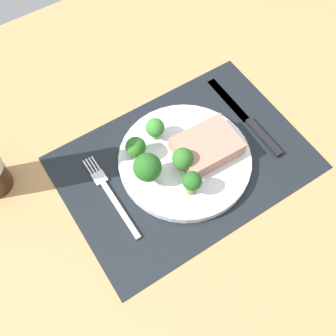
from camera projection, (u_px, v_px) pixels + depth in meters
ground_plane at (184, 167)px, 83.24cm from camera, size 140.00×110.00×3.00cm
placemat at (185, 163)px, 81.80cm from camera, size 46.59×32.69×0.30cm
plate at (185, 160)px, 80.97cm from camera, size 25.35×25.35×1.60cm
steak at (207, 146)px, 79.82cm from camera, size 11.97×9.19×2.96cm
broccoli_near_steak at (192, 182)px, 74.10cm from camera, size 3.49×3.49×5.40cm
broccoli_front_edge at (136, 148)px, 77.98cm from camera, size 3.86×3.86×5.02cm
broccoli_near_fork at (155, 128)px, 80.12cm from camera, size 3.62×3.62×4.88cm
broccoli_back_left at (147, 167)px, 74.54cm from camera, size 5.13×5.13×6.80cm
broccoli_center at (183, 159)px, 76.55cm from camera, size 3.94×3.94×5.24cm
fork at (111, 195)px, 77.92cm from camera, size 2.40×19.20×0.50cm
knife at (250, 122)px, 85.98cm from camera, size 1.80×23.00×0.80cm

